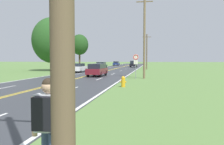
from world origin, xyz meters
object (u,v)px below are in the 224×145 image
Objects in this scene: tree_left_verge at (52,40)px; tree_mid_treeline at (79,45)px; hitchhiker_person at (48,119)px; car_dark_blue_sedan_horizon at (116,63)px; car_maroon_suv_mid_near at (97,70)px; car_white_sedan_mid_far at (78,68)px; car_dark_green_sedan_receding at (101,65)px; fire_hydrant at (123,81)px; traffic_sign at (136,60)px; car_black_van_distant at (134,64)px.

tree_left_verge is 24.12m from tree_mid_treeline.
car_dark_blue_sedan_horizon is at bearing 4.17° from hitchhiker_person.
hitchhiker_person is at bearing 13.23° from car_maroon_suv_mid_near.
car_white_sedan_mid_far is 1.11× the size of car_dark_green_sedan_receding.
car_white_sedan_mid_far is (-10.15, 33.43, -0.32)m from hitchhiker_person.
car_maroon_suv_mid_near is (-4.56, 10.76, 0.43)m from fire_hydrant.
car_white_sedan_mid_far is 43.31m from car_dark_blue_sedan_horizon.
car_maroon_suv_mid_near is 0.90× the size of car_white_sedan_mid_far.
traffic_sign reaches higher than hitchhiker_person.
car_black_van_distant is 17.81m from car_dark_blue_sedan_horizon.
car_white_sedan_mid_far is 27.89m from car_black_van_distant.
tree_left_verge is at bearing 171.83° from car_dark_blue_sedan_horizon.
traffic_sign is at bearing 86.90° from fire_hydrant.
tree_mid_treeline is 2.12× the size of car_black_van_distant.
traffic_sign reaches higher than car_maroon_suv_mid_near.
hitchhiker_person is at bearing -171.59° from car_dark_blue_sedan_horizon.
fire_hydrant is 0.31× the size of traffic_sign.
tree_left_verge is 9.01m from car_white_sedan_mid_far.
tree_left_verge is (-16.47, 15.61, 3.60)m from traffic_sign.
tree_mid_treeline is at bearing -157.54° from car_maroon_suv_mid_near.
car_black_van_distant reaches higher than car_maroon_suv_mid_near.
car_black_van_distant is at bearing 94.73° from traffic_sign.
tree_left_verge is 17.78m from car_maroon_suv_mid_near.
car_maroon_suv_mid_near is at bearing 149.86° from traffic_sign.
hitchhiker_person reaches higher than car_dark_blue_sedan_horizon.
hitchhiker_person is 34.94m from car_white_sedan_mid_far.
car_dark_green_sedan_receding is 0.96× the size of car_dark_blue_sedan_horizon.
hitchhiker_person reaches higher than car_white_sedan_mid_far.
hitchhiker_person is 0.18× the size of tree_left_verge.
hitchhiker_person is 0.67× the size of traffic_sign.
car_dark_blue_sedan_horizon is at bearing -0.88° from car_white_sedan_mid_far.
fire_hydrant is 51.22m from tree_mid_treeline.
tree_mid_treeline is at bearing 13.37° from hitchhiker_person.
fire_hydrant is at bearing -165.25° from car_dark_green_sedan_receding.
car_dark_green_sedan_receding is at bearing 7.55° from hitchhiker_person.
hitchhiker_person reaches higher than car_dark_green_sedan_receding.
car_dark_blue_sedan_horizon is (-10.34, 76.74, -0.35)m from hitchhiker_person.
tree_mid_treeline is (-18.72, 39.61, 4.29)m from traffic_sign.
fire_hydrant is at bearing 2.48° from car_black_van_distant.
car_dark_blue_sedan_horizon is at bearing -157.20° from car_black_van_distant.
car_maroon_suv_mid_near reaches higher than car_dark_green_sedan_receding.
tree_mid_treeline reaches higher than car_dark_green_sedan_receding.
tree_left_verge reaches higher than car_maroon_suv_mid_near.
tree_left_verge is 12.65m from car_dark_green_sedan_receding.
car_white_sedan_mid_far is 13.40m from car_dark_green_sedan_receding.
tree_mid_treeline is 39.58m from car_maroon_suv_mid_near.
tree_left_verge is 1.99× the size of car_white_sedan_mid_far.
traffic_sign is 15.29m from car_white_sedan_mid_far.
traffic_sign is 0.29× the size of tree_mid_treeline.
tree_mid_treeline reaches higher than car_maroon_suv_mid_near.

